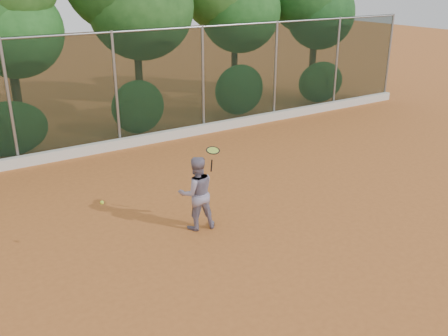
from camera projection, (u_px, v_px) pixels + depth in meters
ground at (251, 241)px, 9.99m from camera, size 80.00×80.00×0.00m
concrete_curb at (122, 143)px, 15.30m from camera, size 24.00×0.20×0.30m
tennis_player at (197, 193)px, 10.26m from camera, size 0.88×0.76×1.59m
chainlink_fence at (116, 87)px, 14.82m from camera, size 24.09×0.09×3.50m
tennis_racket at (213, 152)px, 10.06m from camera, size 0.35×0.35×0.54m
tennis_ball_in_flight at (102, 203)px, 8.74m from camera, size 0.07×0.07×0.07m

